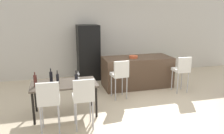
{
  "coord_description": "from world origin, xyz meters",
  "views": [
    {
      "loc": [
        -2.12,
        -5.03,
        2.28
      ],
      "look_at": [
        -0.65,
        0.39,
        0.85
      ],
      "focal_mm": 35.33,
      "sensor_mm": 36.0,
      "label": 1
    }
  ],
  "objects_px": {
    "wine_bottle_left": "(58,79)",
    "wine_bottle_near": "(51,77)",
    "dining_chair_near": "(49,99)",
    "refrigerator": "(88,52)",
    "dining_table": "(64,86)",
    "wine_bottle_right": "(76,80)",
    "wine_glass_middle": "(78,73)",
    "bar_chair_middle": "(182,69)",
    "wine_bottle_far": "(35,81)",
    "kitchen_island": "(137,72)",
    "potted_plant": "(168,64)",
    "fruit_bowl": "(133,57)",
    "dining_chair_far": "(83,96)",
    "bar_chair_left": "(120,73)"
  },
  "relations": [
    {
      "from": "kitchen_island",
      "to": "wine_glass_middle",
      "type": "height_order",
      "value": "kitchen_island"
    },
    {
      "from": "bar_chair_middle",
      "to": "wine_bottle_far",
      "type": "bearing_deg",
      "value": -170.91
    },
    {
      "from": "bar_chair_left",
      "to": "wine_glass_middle",
      "type": "height_order",
      "value": "bar_chair_left"
    },
    {
      "from": "bar_chair_middle",
      "to": "wine_bottle_right",
      "type": "distance_m",
      "value": 3.15
    },
    {
      "from": "dining_chair_near",
      "to": "refrigerator",
      "type": "xyz_separation_m",
      "value": [
        1.28,
        3.33,
        0.22
      ]
    },
    {
      "from": "wine_bottle_near",
      "to": "fruit_bowl",
      "type": "bearing_deg",
      "value": 26.83
    },
    {
      "from": "wine_bottle_far",
      "to": "bar_chair_middle",
      "type": "bearing_deg",
      "value": 9.09
    },
    {
      "from": "kitchen_island",
      "to": "dining_table",
      "type": "bearing_deg",
      "value": -148.37
    },
    {
      "from": "dining_table",
      "to": "kitchen_island",
      "type": "bearing_deg",
      "value": 31.63
    },
    {
      "from": "dining_chair_near",
      "to": "wine_bottle_right",
      "type": "relative_size",
      "value": 3.21
    },
    {
      "from": "potted_plant",
      "to": "fruit_bowl",
      "type": "bearing_deg",
      "value": -146.58
    },
    {
      "from": "kitchen_island",
      "to": "bar_chair_middle",
      "type": "xyz_separation_m",
      "value": [
        1.02,
        -0.84,
        0.24
      ]
    },
    {
      "from": "bar_chair_middle",
      "to": "wine_bottle_far",
      "type": "distance_m",
      "value": 3.93
    },
    {
      "from": "wine_bottle_far",
      "to": "wine_glass_middle",
      "type": "xyz_separation_m",
      "value": [
        0.94,
        0.36,
        -0.0
      ]
    },
    {
      "from": "wine_bottle_near",
      "to": "wine_glass_middle",
      "type": "relative_size",
      "value": 1.84
    },
    {
      "from": "dining_table",
      "to": "wine_bottle_right",
      "type": "bearing_deg",
      "value": -42.64
    },
    {
      "from": "dining_table",
      "to": "wine_bottle_far",
      "type": "distance_m",
      "value": 0.62
    },
    {
      "from": "wine_bottle_right",
      "to": "potted_plant",
      "type": "distance_m",
      "value": 4.72
    },
    {
      "from": "dining_table",
      "to": "potted_plant",
      "type": "distance_m",
      "value": 4.77
    },
    {
      "from": "dining_table",
      "to": "potted_plant",
      "type": "bearing_deg",
      "value": 32.77
    },
    {
      "from": "potted_plant",
      "to": "wine_glass_middle",
      "type": "bearing_deg",
      "value": -148.07
    },
    {
      "from": "bar_chair_left",
      "to": "wine_glass_middle",
      "type": "bearing_deg",
      "value": -166.7
    },
    {
      "from": "dining_chair_near",
      "to": "refrigerator",
      "type": "height_order",
      "value": "refrigerator"
    },
    {
      "from": "wine_bottle_left",
      "to": "bar_chair_middle",
      "type": "bearing_deg",
      "value": 9.69
    },
    {
      "from": "fruit_bowl",
      "to": "potted_plant",
      "type": "distance_m",
      "value": 2.34
    },
    {
      "from": "kitchen_island",
      "to": "dining_chair_far",
      "type": "relative_size",
      "value": 1.99
    },
    {
      "from": "bar_chair_middle",
      "to": "wine_bottle_right",
      "type": "height_order",
      "value": "wine_bottle_right"
    },
    {
      "from": "kitchen_island",
      "to": "wine_bottle_near",
      "type": "xyz_separation_m",
      "value": [
        -2.54,
        -1.27,
        0.41
      ]
    },
    {
      "from": "bar_chair_left",
      "to": "potted_plant",
      "type": "bearing_deg",
      "value": 38.39
    },
    {
      "from": "wine_bottle_left",
      "to": "refrigerator",
      "type": "height_order",
      "value": "refrigerator"
    },
    {
      "from": "kitchen_island",
      "to": "wine_bottle_left",
      "type": "xyz_separation_m",
      "value": [
        -2.4,
        -1.42,
        0.4
      ]
    },
    {
      "from": "wine_bottle_near",
      "to": "potted_plant",
      "type": "height_order",
      "value": "wine_bottle_near"
    },
    {
      "from": "bar_chair_left",
      "to": "kitchen_island",
      "type": "bearing_deg",
      "value": 45.89
    },
    {
      "from": "bar_chair_middle",
      "to": "dining_chair_near",
      "type": "distance_m",
      "value": 3.84
    },
    {
      "from": "wine_bottle_left",
      "to": "wine_bottle_near",
      "type": "relative_size",
      "value": 0.94
    },
    {
      "from": "bar_chair_left",
      "to": "wine_bottle_near",
      "type": "xyz_separation_m",
      "value": [
        -1.73,
        -0.44,
        0.17
      ]
    },
    {
      "from": "dining_chair_far",
      "to": "wine_bottle_right",
      "type": "distance_m",
      "value": 0.55
    },
    {
      "from": "wine_bottle_left",
      "to": "wine_bottle_near",
      "type": "height_order",
      "value": "wine_bottle_near"
    },
    {
      "from": "kitchen_island",
      "to": "bar_chair_left",
      "type": "distance_m",
      "value": 1.19
    },
    {
      "from": "bar_chair_left",
      "to": "fruit_bowl",
      "type": "height_order",
      "value": "bar_chair_left"
    },
    {
      "from": "bar_chair_middle",
      "to": "refrigerator",
      "type": "bearing_deg",
      "value": 139.07
    },
    {
      "from": "dining_table",
      "to": "fruit_bowl",
      "type": "xyz_separation_m",
      "value": [
        2.12,
        1.33,
        0.29
      ]
    },
    {
      "from": "bar_chair_left",
      "to": "dining_chair_near",
      "type": "bearing_deg",
      "value": -143.8
    },
    {
      "from": "kitchen_island",
      "to": "dining_chair_near",
      "type": "relative_size",
      "value": 1.99
    },
    {
      "from": "wine_bottle_right",
      "to": "wine_bottle_near",
      "type": "distance_m",
      "value": 0.63
    },
    {
      "from": "dining_table",
      "to": "wine_bottle_near",
      "type": "xyz_separation_m",
      "value": [
        -0.27,
        0.13,
        0.2
      ]
    },
    {
      "from": "wine_bottle_right",
      "to": "potted_plant",
      "type": "relative_size",
      "value": 0.57
    },
    {
      "from": "bar_chair_middle",
      "to": "potted_plant",
      "type": "height_order",
      "value": "bar_chair_middle"
    },
    {
      "from": "bar_chair_middle",
      "to": "potted_plant",
      "type": "bearing_deg",
      "value": 70.55
    },
    {
      "from": "dining_table",
      "to": "potted_plant",
      "type": "xyz_separation_m",
      "value": [
        4.0,
        2.58,
        -0.33
      ]
    }
  ]
}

